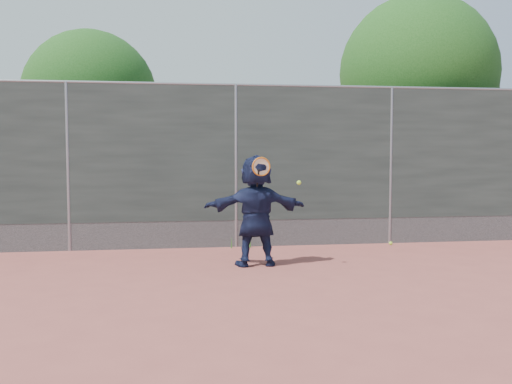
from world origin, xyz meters
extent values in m
plane|color=#9E4C42|center=(0.00, 0.00, 0.00)|extent=(80.00, 80.00, 0.00)
imported|color=#151B3A|center=(0.11, 1.71, 0.86)|extent=(1.60, 0.52, 1.72)
sphere|color=#AFE332|center=(2.94, 3.27, 0.03)|extent=(0.07, 0.07, 0.07)
cube|color=#38423D|center=(0.00, 3.50, 1.75)|extent=(20.00, 0.04, 2.50)
cube|color=slate|center=(0.00, 3.50, 0.25)|extent=(20.00, 0.03, 0.50)
cylinder|color=gray|center=(0.00, 3.50, 3.00)|extent=(20.00, 0.05, 0.05)
cylinder|color=gray|center=(-3.00, 3.50, 1.50)|extent=(0.06, 0.06, 3.00)
cylinder|color=gray|center=(0.00, 3.50, 1.50)|extent=(0.06, 0.06, 3.00)
cylinder|color=gray|center=(3.00, 3.50, 1.50)|extent=(0.06, 0.06, 3.00)
torus|color=#CB6213|center=(0.16, 1.51, 1.55)|extent=(0.29, 0.08, 0.29)
cylinder|color=beige|center=(0.16, 1.51, 1.55)|extent=(0.25, 0.05, 0.25)
cylinder|color=black|center=(0.11, 1.53, 1.35)|extent=(0.05, 0.13, 0.33)
sphere|color=#AFE332|center=(0.73, 1.42, 1.30)|extent=(0.07, 0.07, 0.07)
cylinder|color=#382314|center=(4.50, 5.70, 1.30)|extent=(0.28, 0.28, 2.60)
sphere|color=#23561C|center=(4.50, 5.70, 3.59)|extent=(3.60, 3.60, 3.60)
sphere|color=#23561C|center=(5.22, 5.90, 3.23)|extent=(2.52, 2.52, 2.52)
cylinder|color=#382314|center=(-3.00, 6.50, 1.10)|extent=(0.28, 0.28, 2.20)
sphere|color=#23561C|center=(-3.00, 6.50, 3.03)|extent=(3.00, 3.00, 3.00)
sphere|color=#23561C|center=(-2.40, 6.70, 2.73)|extent=(2.10, 2.10, 2.10)
cone|color=#387226|center=(0.25, 3.38, 0.13)|extent=(0.03, 0.03, 0.26)
cone|color=#387226|center=(0.55, 3.40, 0.15)|extent=(0.03, 0.03, 0.30)
cone|color=#387226|center=(-0.10, 3.36, 0.11)|extent=(0.03, 0.03, 0.22)
camera|label=1|loc=(-1.17, -6.99, 1.76)|focal=40.00mm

